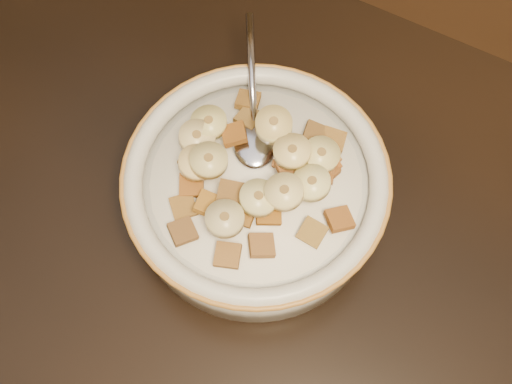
% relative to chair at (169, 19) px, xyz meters
% --- Properties ---
extents(chair, '(0.58, 0.58, 1.04)m').
position_rel_chair_xyz_m(chair, '(0.00, 0.00, 0.00)').
color(chair, '#3B2711').
rests_on(chair, floor).
extents(cereal_bowl, '(0.22, 0.22, 0.05)m').
position_rel_chair_xyz_m(cereal_bowl, '(0.30, -0.30, 0.26)').
color(cereal_bowl, silver).
rests_on(cereal_bowl, table).
extents(milk, '(0.18, 0.18, 0.00)m').
position_rel_chair_xyz_m(milk, '(0.30, -0.30, 0.28)').
color(milk, white).
rests_on(milk, cereal_bowl).
extents(spoon, '(0.06, 0.06, 0.01)m').
position_rel_chair_xyz_m(spoon, '(0.28, -0.27, 0.29)').
color(spoon, '#A6A9C1').
rests_on(spoon, cereal_bowl).
extents(cereal_square_0, '(0.02, 0.02, 0.01)m').
position_rel_chair_xyz_m(cereal_square_0, '(0.31, -0.28, 0.30)').
color(cereal_square_0, '#99572B').
rests_on(cereal_square_0, milk).
extents(cereal_square_1, '(0.03, 0.03, 0.01)m').
position_rel_chair_xyz_m(cereal_square_1, '(0.33, -0.35, 0.29)').
color(cereal_square_1, brown).
rests_on(cereal_square_1, milk).
extents(cereal_square_2, '(0.03, 0.03, 0.01)m').
position_rel_chair_xyz_m(cereal_square_2, '(0.34, -0.26, 0.29)').
color(cereal_square_2, '#9D5E2B').
rests_on(cereal_square_2, milk).
extents(cereal_square_3, '(0.03, 0.03, 0.01)m').
position_rel_chair_xyz_m(cereal_square_3, '(0.32, -0.27, 0.30)').
color(cereal_square_3, brown).
rests_on(cereal_square_3, milk).
extents(cereal_square_4, '(0.02, 0.02, 0.01)m').
position_rel_chair_xyz_m(cereal_square_4, '(0.33, -0.24, 0.29)').
color(cereal_square_4, brown).
rests_on(cereal_square_4, milk).
extents(cereal_square_5, '(0.02, 0.02, 0.01)m').
position_rel_chair_xyz_m(cereal_square_5, '(0.24, -0.31, 0.29)').
color(cereal_square_5, brown).
rests_on(cereal_square_5, milk).
extents(cereal_square_6, '(0.03, 0.03, 0.01)m').
position_rel_chair_xyz_m(cereal_square_6, '(0.34, -0.26, 0.29)').
color(cereal_square_6, '#94531E').
rests_on(cereal_square_6, milk).
extents(cereal_square_7, '(0.03, 0.03, 0.01)m').
position_rel_chair_xyz_m(cereal_square_7, '(0.32, -0.29, 0.30)').
color(cereal_square_7, brown).
rests_on(cereal_square_7, milk).
extents(cereal_square_8, '(0.03, 0.03, 0.01)m').
position_rel_chair_xyz_m(cereal_square_8, '(0.32, -0.33, 0.30)').
color(cereal_square_8, brown).
rests_on(cereal_square_8, milk).
extents(cereal_square_9, '(0.02, 0.02, 0.01)m').
position_rel_chair_xyz_m(cereal_square_9, '(0.33, -0.24, 0.29)').
color(cereal_square_9, brown).
rests_on(cereal_square_9, milk).
extents(cereal_square_10, '(0.03, 0.03, 0.01)m').
position_rel_chair_xyz_m(cereal_square_10, '(0.38, -0.31, 0.29)').
color(cereal_square_10, brown).
rests_on(cereal_square_10, milk).
extents(cereal_square_11, '(0.03, 0.03, 0.01)m').
position_rel_chair_xyz_m(cereal_square_11, '(0.27, -0.37, 0.29)').
color(cereal_square_11, brown).
rests_on(cereal_square_11, milk).
extents(cereal_square_12, '(0.02, 0.03, 0.01)m').
position_rel_chair_xyz_m(cereal_square_12, '(0.35, -0.27, 0.29)').
color(cereal_square_12, brown).
rests_on(cereal_square_12, milk).
extents(cereal_square_13, '(0.03, 0.03, 0.01)m').
position_rel_chair_xyz_m(cereal_square_13, '(0.26, -0.35, 0.29)').
color(cereal_square_13, '#936022').
rests_on(cereal_square_13, milk).
extents(cereal_square_14, '(0.02, 0.02, 0.01)m').
position_rel_chair_xyz_m(cereal_square_14, '(0.34, -0.24, 0.29)').
color(cereal_square_14, olive).
rests_on(cereal_square_14, milk).
extents(cereal_square_15, '(0.02, 0.03, 0.01)m').
position_rel_chair_xyz_m(cereal_square_15, '(0.29, -0.33, 0.30)').
color(cereal_square_15, brown).
rests_on(cereal_square_15, milk).
extents(cereal_square_16, '(0.02, 0.02, 0.01)m').
position_rel_chair_xyz_m(cereal_square_16, '(0.28, -0.34, 0.30)').
color(cereal_square_16, '#996A1C').
rests_on(cereal_square_16, milk).
extents(cereal_square_17, '(0.03, 0.03, 0.01)m').
position_rel_chair_xyz_m(cereal_square_17, '(0.31, -0.37, 0.29)').
color(cereal_square_17, brown).
rests_on(cereal_square_17, milk).
extents(cereal_square_18, '(0.02, 0.02, 0.01)m').
position_rel_chair_xyz_m(cereal_square_18, '(0.27, -0.25, 0.29)').
color(cereal_square_18, brown).
rests_on(cereal_square_18, milk).
extents(cereal_square_19, '(0.03, 0.03, 0.01)m').
position_rel_chair_xyz_m(cereal_square_19, '(0.35, -0.27, 0.29)').
color(cereal_square_19, brown).
rests_on(cereal_square_19, milk).
extents(cereal_square_20, '(0.03, 0.03, 0.01)m').
position_rel_chair_xyz_m(cereal_square_20, '(0.25, -0.33, 0.29)').
color(cereal_square_20, brown).
rests_on(cereal_square_20, milk).
extents(cereal_square_21, '(0.02, 0.02, 0.01)m').
position_rel_chair_xyz_m(cereal_square_21, '(0.30, -0.34, 0.30)').
color(cereal_square_21, brown).
rests_on(cereal_square_21, milk).
extents(cereal_square_22, '(0.03, 0.03, 0.01)m').
position_rel_chair_xyz_m(cereal_square_22, '(0.26, -0.28, 0.30)').
color(cereal_square_22, '#95511C').
rests_on(cereal_square_22, milk).
extents(cereal_square_23, '(0.02, 0.02, 0.01)m').
position_rel_chair_xyz_m(cereal_square_23, '(0.36, -0.33, 0.29)').
color(cereal_square_23, olive).
rests_on(cereal_square_23, milk).
extents(cereal_square_24, '(0.02, 0.02, 0.01)m').
position_rel_chair_xyz_m(cereal_square_24, '(0.26, -0.24, 0.29)').
color(cereal_square_24, brown).
rests_on(cereal_square_24, milk).
extents(banana_slice_0, '(0.03, 0.03, 0.02)m').
position_rel_chair_xyz_m(banana_slice_0, '(0.25, -0.32, 0.30)').
color(banana_slice_0, '#DFC27F').
rests_on(banana_slice_0, milk).
extents(banana_slice_1, '(0.04, 0.04, 0.01)m').
position_rel_chair_xyz_m(banana_slice_1, '(0.34, -0.27, 0.30)').
color(banana_slice_1, '#F1E89E').
rests_on(banana_slice_1, milk).
extents(banana_slice_2, '(0.04, 0.04, 0.01)m').
position_rel_chair_xyz_m(banana_slice_2, '(0.30, -0.35, 0.31)').
color(banana_slice_2, '#CBB786').
rests_on(banana_slice_2, milk).
extents(banana_slice_3, '(0.04, 0.04, 0.02)m').
position_rel_chair_xyz_m(banana_slice_3, '(0.31, -0.33, 0.31)').
color(banana_slice_3, beige).
rests_on(banana_slice_3, milk).
extents(banana_slice_4, '(0.04, 0.04, 0.01)m').
position_rel_chair_xyz_m(banana_slice_4, '(0.32, -0.28, 0.31)').
color(banana_slice_4, '#EBC779').
rests_on(banana_slice_4, milk).
extents(banana_slice_5, '(0.03, 0.03, 0.01)m').
position_rel_chair_xyz_m(banana_slice_5, '(0.29, -0.26, 0.31)').
color(banana_slice_5, '#DFC570').
rests_on(banana_slice_5, milk).
extents(banana_slice_6, '(0.04, 0.04, 0.01)m').
position_rel_chair_xyz_m(banana_slice_6, '(0.24, -0.28, 0.30)').
color(banana_slice_6, '#C7BF7E').
rests_on(banana_slice_6, milk).
extents(banana_slice_7, '(0.04, 0.04, 0.01)m').
position_rel_chair_xyz_m(banana_slice_7, '(0.29, -0.26, 0.31)').
color(banana_slice_7, '#CBBA7B').
rests_on(banana_slice_7, milk).
extents(banana_slice_8, '(0.03, 0.04, 0.01)m').
position_rel_chair_xyz_m(banana_slice_8, '(0.26, -0.32, 0.31)').
color(banana_slice_8, '#D9CD78').
rests_on(banana_slice_8, milk).
extents(banana_slice_9, '(0.04, 0.04, 0.02)m').
position_rel_chair_xyz_m(banana_slice_9, '(0.24, -0.29, 0.30)').
color(banana_slice_9, '#DBC486').
rests_on(banana_slice_9, milk).
extents(banana_slice_10, '(0.04, 0.04, 0.02)m').
position_rel_chair_xyz_m(banana_slice_10, '(0.34, -0.29, 0.31)').
color(banana_slice_10, beige).
rests_on(banana_slice_10, milk).
extents(banana_slice_11, '(0.04, 0.04, 0.01)m').
position_rel_chair_xyz_m(banana_slice_11, '(0.33, -0.31, 0.31)').
color(banana_slice_11, '#F4E38E').
rests_on(banana_slice_11, milk).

